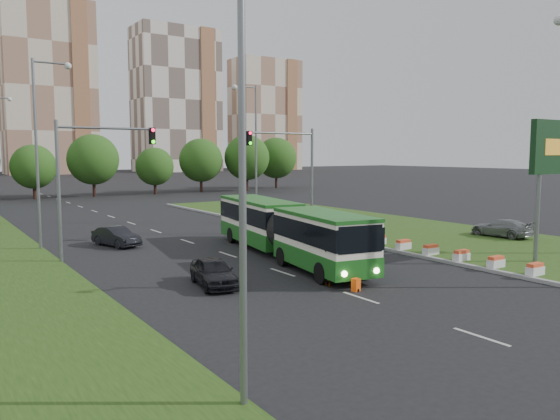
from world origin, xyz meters
TOP-DOWN VIEW (x-y plane):
  - ground at (0.00, 0.00)m, footprint 360.00×360.00m
  - grass_median at (13.00, 8.00)m, footprint 14.00×60.00m
  - median_kerb at (6.05, 8.00)m, footprint 0.30×60.00m
  - lane_markings at (-3.00, 20.00)m, footprint 0.20×100.00m
  - flower_planters at (6.70, -0.30)m, footprint 1.10×15.90m
  - traffic_mast_median at (4.78, 10.00)m, footprint 5.76×0.32m
  - traffic_mast_left at (-10.38, 9.00)m, footprint 5.76×0.32m
  - street_lamps at (-3.00, 10.00)m, footprint 36.00×60.00m
  - tree_line at (10.00, 55.00)m, footprint 120.00×8.00m
  - apartment_tower_ceast at (15.00, 150.00)m, footprint 25.00×15.00m
  - apartment_tower_east at (55.00, 150.00)m, footprint 27.00×15.00m
  - midrise_east at (90.00, 150.00)m, footprint 24.00×14.00m
  - articulated_bus at (-0.70, 3.42)m, footprint 2.60×16.65m
  - car_left_near at (-7.29, -0.63)m, footprint 2.28×4.14m
  - car_left_far at (-7.73, 12.80)m, footprint 2.44×4.15m
  - car_median at (16.44, 0.55)m, footprint 2.17×4.54m
  - pedestrian at (-2.87, -3.63)m, footprint 0.48×0.70m
  - shopping_trolley at (-2.43, -5.04)m, footprint 0.34×0.36m

SIDE VIEW (x-z plane):
  - ground at x=0.00m, z-range 0.00..0.00m
  - lane_markings at x=-3.00m, z-range -0.01..0.01m
  - grass_median at x=13.00m, z-range 0.00..0.15m
  - median_kerb at x=6.05m, z-range 0.00..0.18m
  - shopping_trolley at x=-2.43m, z-range 0.00..0.58m
  - flower_planters at x=6.70m, z-range 0.15..0.75m
  - car_left_far at x=-7.73m, z-range 0.00..1.29m
  - car_left_near at x=-7.29m, z-range 0.00..1.33m
  - car_median at x=16.44m, z-range 0.15..1.43m
  - pedestrian at x=-2.87m, z-range 0.00..1.84m
  - articulated_bus at x=-0.70m, z-range 0.31..3.05m
  - tree_line at x=10.00m, z-range 0.00..9.00m
  - traffic_mast_median at x=4.78m, z-range 1.35..9.35m
  - traffic_mast_left at x=-10.38m, z-range 1.35..9.35m
  - street_lamps at x=-3.00m, z-range 0.00..12.00m
  - midrise_east at x=90.00m, z-range 0.00..40.00m
  - apartment_tower_east at x=55.00m, z-range 0.00..47.00m
  - apartment_tower_ceast at x=15.00m, z-range 0.00..50.00m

